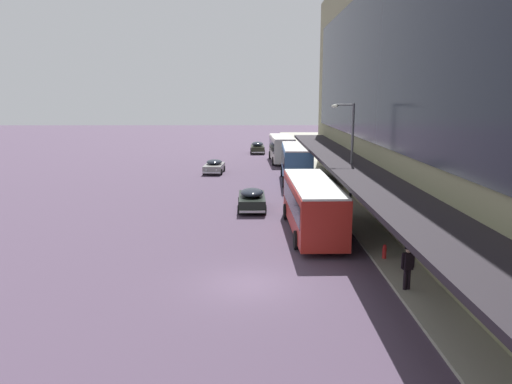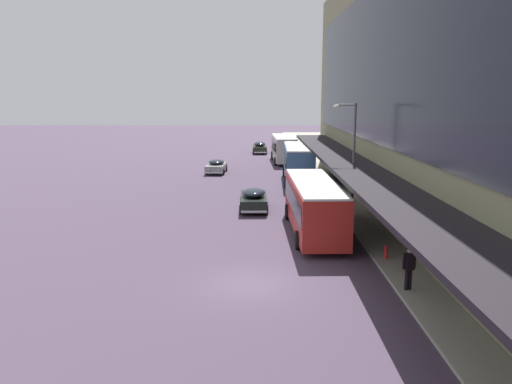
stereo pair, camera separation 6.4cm
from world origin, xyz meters
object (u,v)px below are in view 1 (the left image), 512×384
Objects in this scene: sedan_lead_mid at (257,147)px; pedestrian_at_kerb at (408,265)px; transit_bus_kerbside_far at (296,161)px; street_lamp at (350,152)px; sedan_far_back at (214,166)px; transit_bus_kerbside_rear at (282,147)px; sedan_lead_near at (252,199)px; fire_hydrant at (384,251)px; transit_bus_kerbside_front at (312,203)px.

pedestrian_at_kerb is at bearing -83.67° from sedan_lead_mid.
street_lamp is (2.23, -14.16, 2.45)m from transit_bus_kerbside_far.
street_lamp reaches higher than transit_bus_kerbside_far.
transit_bus_kerbside_far is at bearing -34.55° from sedan_far_back.
transit_bus_kerbside_rear reaches higher than sedan_far_back.
sedan_lead_near is at bearing -109.25° from transit_bus_kerbside_far.
transit_bus_kerbside_rear is 10.25m from sedan_lead_mid.
transit_bus_kerbside_front is at bearing 119.88° from fire_hydrant.
transit_bus_kerbside_front is 14.62× the size of fire_hydrant.
pedestrian_at_kerb is at bearing -89.86° from street_lamp.
transit_bus_kerbside_far is at bearing -87.77° from transit_bus_kerbside_rear.
transit_bus_kerbside_rear is 14.37m from transit_bus_kerbside_far.
transit_bus_kerbside_rear is at bearing 94.49° from fire_hydrant.
sedan_far_back is (-7.55, 23.51, -1.07)m from transit_bus_kerbside_front.
transit_bus_kerbside_far is 2.03× the size of sedan_lead_mid.
street_lamp is 10.50× the size of fire_hydrant.
transit_bus_kerbside_front is 2.32× the size of sedan_far_back.
street_lamp reaches higher than sedan_far_back.
transit_bus_kerbside_far is at bearing 98.95° from street_lamp.
street_lamp is at bearing 90.96° from fire_hydrant.
street_lamp is (10.35, -19.76, 3.69)m from sedan_far_back.
transit_bus_kerbside_rear is at bearing 89.97° from transit_bus_kerbside_front.
pedestrian_at_kerb reaches higher than sedan_far_back.
fire_hydrant is (0.12, 3.98, -0.69)m from pedestrian_at_kerb.
street_lamp reaches higher than transit_bus_kerbside_front.
pedestrian_at_kerb is at bearing -85.22° from transit_bus_kerbside_far.
transit_bus_kerbside_far is 13.80× the size of fire_hydrant.
transit_bus_kerbside_far is at bearing 70.75° from sedan_lead_near.
fire_hydrant is (2.38, -23.06, -1.46)m from transit_bus_kerbside_far.
sedan_lead_mid reaches higher than sedan_far_back.
fire_hydrant is (2.96, -5.15, -1.29)m from transit_bus_kerbside_front.
transit_bus_kerbside_far is 2.19× the size of sedan_far_back.
sedan_lead_near reaches higher than sedan_far_back.
transit_bus_kerbside_front is 5.37m from street_lamp.
street_lamp is (5.64, -38.31, 3.59)m from sedan_lead_mid.
sedan_lead_near is at bearing 120.05° from transit_bus_kerbside_front.
transit_bus_kerbside_far is 24.41m from sedan_lead_mid.
sedan_lead_mid is 38.89m from street_lamp.
transit_bus_kerbside_rear is 37.56m from fire_hydrant.
sedan_lead_near is 35.94m from sedan_lead_mid.
sedan_lead_mid is at bearing 93.86° from transit_bus_kerbside_front.
transit_bus_kerbside_rear is 1.97× the size of sedan_lead_mid.
pedestrian_at_kerb is (6.38, -15.25, 0.40)m from sedan_lead_near.
transit_bus_kerbside_front is 2.15× the size of sedan_lead_mid.
transit_bus_kerbside_rear is 41.50m from pedestrian_at_kerb.
transit_bus_kerbside_far reaches higher than transit_bus_kerbside_rear.
transit_bus_kerbside_front is 24.71m from sedan_far_back.
transit_bus_kerbside_rear is at bearing 92.23° from transit_bus_kerbside_far.
sedan_lead_mid is 47.56m from fire_hydrant.
transit_bus_kerbside_front is 1.06× the size of transit_bus_kerbside_far.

